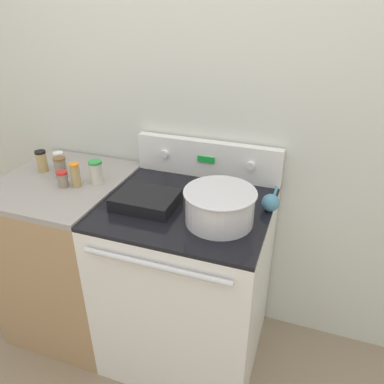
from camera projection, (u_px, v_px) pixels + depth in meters
kitchen_wall at (212, 114)px, 1.88m from camera, size 8.00×0.05×2.50m
stove_range at (187, 282)px, 1.93m from camera, size 0.77×0.72×0.93m
control_panel at (208, 159)px, 1.93m from camera, size 0.77×0.07×0.20m
side_counter at (74, 253)px, 2.13m from camera, size 0.62×0.69×0.94m
mixing_bowl at (220, 205)px, 1.55m from camera, size 0.31×0.31×0.15m
casserole_dish at (146, 199)px, 1.69m from camera, size 0.28×0.21×0.06m
ladle at (271, 202)px, 1.66m from camera, size 0.08×0.28×0.08m
spice_jar_green_cap at (96, 172)px, 1.86m from camera, size 0.07×0.07×0.12m
spice_jar_orange_cap at (75, 175)px, 1.82m from camera, size 0.05×0.05×0.12m
spice_jar_red_cap at (63, 179)px, 1.83m from camera, size 0.05×0.05×0.08m
spice_jar_brown_cap at (61, 167)px, 1.91m from camera, size 0.06×0.06×0.11m
spice_jar_white_cap at (59, 161)px, 2.00m from camera, size 0.05×0.05×0.10m
spice_jar_black_cap at (42, 161)px, 1.98m from camera, size 0.06×0.06×0.12m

